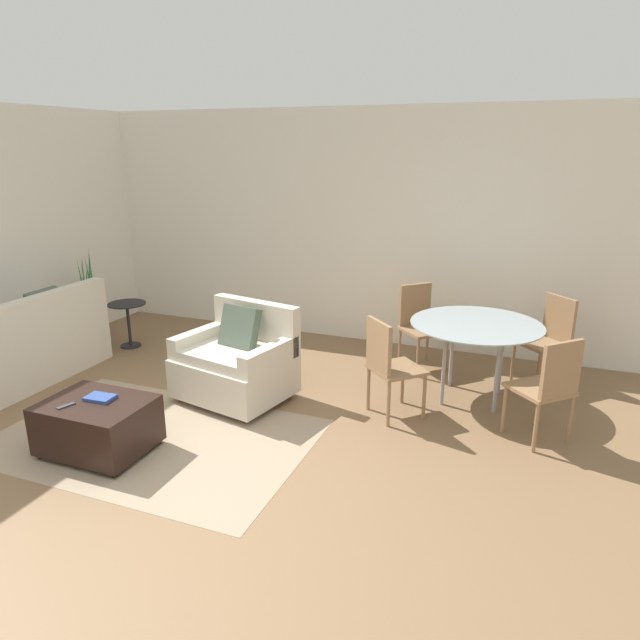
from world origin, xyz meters
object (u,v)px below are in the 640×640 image
(book_stack, at_px, (100,398))
(potted_plant, at_px, (91,319))
(armchair, at_px, (237,363))
(dining_chair_near_left, at_px, (388,362))
(dining_chair_far_left, at_px, (420,321))
(dining_chair_far_right, at_px, (550,335))
(dining_chair_near_right, at_px, (549,384))
(couch, at_px, (9,356))
(dining_table, at_px, (476,331))
(tv_remote_primary, at_px, (66,406))
(ottoman, at_px, (98,424))
(side_table, at_px, (128,316))

(book_stack, bearing_deg, potted_plant, 134.13)
(armchair, distance_m, dining_chair_near_left, 1.44)
(armchair, distance_m, potted_plant, 2.59)
(book_stack, distance_m, dining_chair_far_left, 3.31)
(armchair, relative_size, dining_chair_far_right, 1.24)
(dining_chair_far_right, bearing_deg, dining_chair_near_right, -90.00)
(couch, height_order, armchair, couch)
(dining_chair_far_left, bearing_deg, dining_table, -45.00)
(tv_remote_primary, distance_m, dining_chair_far_left, 3.56)
(couch, distance_m, dining_chair_far_right, 5.40)
(couch, relative_size, dining_table, 1.68)
(tv_remote_primary, bearing_deg, ottoman, 43.73)
(book_stack, bearing_deg, dining_chair_near_right, 22.81)
(armchair, xyz_separation_m, book_stack, (-0.52, -1.22, 0.08))
(dining_table, distance_m, dining_chair_near_left, 0.94)
(ottoman, bearing_deg, dining_table, 38.55)
(book_stack, distance_m, tv_remote_primary, 0.25)
(tv_remote_primary, relative_size, dining_chair_far_left, 0.16)
(ottoman, xyz_separation_m, dining_chair_near_right, (3.26, 1.42, 0.28))
(dining_table, height_order, dining_chair_far_right, dining_chair_far_right)
(tv_remote_primary, xyz_separation_m, dining_chair_near_right, (3.41, 1.57, 0.09))
(ottoman, height_order, tv_remote_primary, tv_remote_primary)
(potted_plant, xyz_separation_m, dining_chair_far_right, (5.20, 0.67, 0.23))
(potted_plant, xyz_separation_m, dining_chair_near_left, (3.90, -0.64, 0.23))
(side_table, xyz_separation_m, dining_chair_far_right, (4.66, 0.63, 0.14))
(dining_chair_near_right, bearing_deg, ottoman, -156.42)
(dining_chair_near_right, bearing_deg, tv_remote_primary, -155.33)
(armchair, distance_m, side_table, 2.10)
(book_stack, height_order, tv_remote_primary, book_stack)
(couch, distance_m, book_stack, 1.88)
(dining_chair_far_right, bearing_deg, potted_plant, -172.68)
(side_table, bearing_deg, armchair, -22.96)
(armchair, distance_m, dining_chair_far_left, 2.04)
(book_stack, distance_m, dining_chair_far_right, 4.21)
(armchair, xyz_separation_m, side_table, (-1.93, 0.82, 0.02))
(potted_plant, height_order, side_table, potted_plant)
(armchair, bearing_deg, dining_chair_far_right, 27.99)
(couch, xyz_separation_m, dining_chair_near_left, (3.70, 0.71, 0.21))
(potted_plant, distance_m, dining_chair_far_right, 5.25)
(couch, distance_m, dining_chair_near_left, 3.77)
(dining_chair_near_left, bearing_deg, dining_table, 45.00)
(ottoman, bearing_deg, potted_plant, 133.32)
(armchair, relative_size, book_stack, 4.91)
(ottoman, bearing_deg, dining_chair_far_right, 39.95)
(ottoman, height_order, potted_plant, potted_plant)
(dining_table, height_order, dining_chair_near_left, dining_chair_near_left)
(dining_chair_far_left, bearing_deg, dining_chair_near_left, -90.00)
(dining_chair_far_left, bearing_deg, dining_chair_near_right, -45.00)
(side_table, bearing_deg, ottoman, -56.20)
(side_table, height_order, dining_chair_near_left, dining_chair_near_left)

